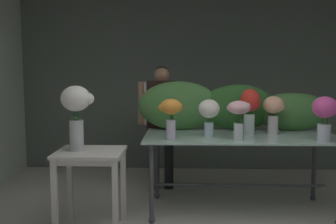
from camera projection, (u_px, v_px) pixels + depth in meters
name	position (u px, v px, depth m)	size (l,w,h in m)	color
ground_plane	(210.00, 205.00, 4.52)	(7.71, 7.71, 0.00)	beige
wall_back	(203.00, 84.00, 6.11)	(5.79, 0.12, 2.68)	slate
display_table_glass	(240.00, 146.00, 4.27)	(2.09, 0.98, 0.86)	silver
side_table_white	(90.00, 163.00, 3.74)	(0.64, 0.57, 0.79)	silver
florist	(162.00, 114.00, 5.05)	(0.62, 0.24, 1.61)	#232328
foliage_backdrop	(231.00, 108.00, 4.59)	(2.29, 0.26, 0.58)	#477F3D
vase_fuchsia_ranunculus	(325.00, 113.00, 3.87)	(0.25, 0.25, 0.45)	silver
vase_scarlet_hydrangea	(250.00, 107.00, 4.27)	(0.22, 0.21, 0.51)	silver
vase_blush_roses	(239.00, 113.00, 3.94)	(0.24, 0.23, 0.40)	silver
vase_peach_tulips	(274.00, 111.00, 4.30)	(0.23, 0.23, 0.43)	silver
vase_sunset_peonies	(171.00, 113.00, 3.96)	(0.24, 0.23, 0.42)	silver
vase_ivory_anemones	(209.00, 112.00, 4.15)	(0.23, 0.23, 0.40)	silver
vase_white_roses_tall	(76.00, 109.00, 3.69)	(0.32, 0.28, 0.62)	silver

